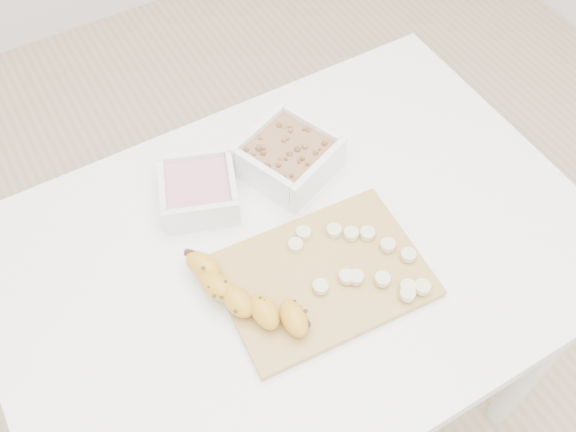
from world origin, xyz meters
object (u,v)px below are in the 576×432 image
bowl_yogurt (199,190)px  bowl_granola (288,156)px  banana (247,296)px  table (296,278)px  cutting_board (323,276)px

bowl_yogurt → bowl_granola: size_ratio=0.86×
bowl_yogurt → banana: 0.23m
bowl_granola → banana: (-0.19, -0.21, -0.00)m
table → bowl_granola: (0.07, 0.16, 0.13)m
bowl_yogurt → cutting_board: (0.10, -0.24, -0.02)m
bowl_granola → cutting_board: 0.24m
cutting_board → bowl_yogurt: bearing=113.1°
bowl_yogurt → table: bearing=-61.1°
table → bowl_yogurt: 0.23m
bowl_yogurt → cutting_board: bearing=-66.9°
bowl_granola → banana: bowl_granola is taller
bowl_yogurt → bowl_granola: bearing=-4.8°
bowl_yogurt → cutting_board: bowl_yogurt is taller
table → cutting_board: cutting_board is taller
bowl_yogurt → bowl_granola: (0.17, -0.01, 0.00)m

